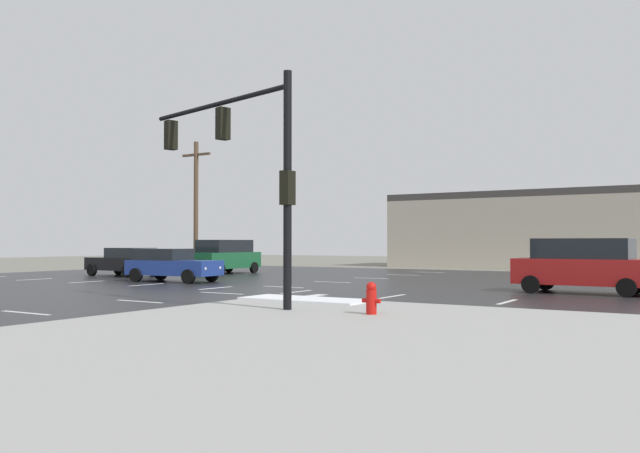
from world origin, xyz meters
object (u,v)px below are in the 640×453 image
(suv_green, at_px, (225,256))
(utility_pole_far, at_px, (196,204))
(fire_hydrant, at_px, (371,298))
(sedan_black, at_px, (125,261))
(traffic_signal_mast, at_px, (246,155))
(sedan_blue, at_px, (171,264))
(suv_red, at_px, (583,264))

(suv_green, distance_m, utility_pole_far, 3.81)
(fire_hydrant, xyz_separation_m, sedan_black, (-21.12, 11.06, 0.32))
(sedan_black, height_order, suv_green, suv_green)
(traffic_signal_mast, relative_size, sedan_black, 1.39)
(fire_hydrant, bearing_deg, utility_pole_far, 141.81)
(sedan_blue, xyz_separation_m, utility_pole_far, (-5.28, 7.50, 3.41))
(fire_hydrant, distance_m, utility_pole_far, 26.28)
(suv_red, xyz_separation_m, suv_green, (-21.27, 5.00, 0.00))
(suv_red, height_order, utility_pole_far, utility_pole_far)
(suv_red, height_order, suv_green, same)
(suv_red, bearing_deg, utility_pole_far, -8.86)
(fire_hydrant, bearing_deg, traffic_signal_mast, 176.12)
(suv_red, xyz_separation_m, sedan_black, (-24.02, -0.31, -0.24))
(sedan_black, relative_size, utility_pole_far, 0.57)
(suv_green, xyz_separation_m, utility_pole_far, (-2.08, -0.29, 3.18))
(utility_pole_far, bearing_deg, traffic_signal_mast, -44.10)
(traffic_signal_mast, height_order, suv_green, traffic_signal_mast)
(fire_hydrant, relative_size, suv_green, 0.16)
(fire_hydrant, bearing_deg, sedan_blue, 150.49)
(suv_green, height_order, utility_pole_far, utility_pole_far)
(suv_red, bearing_deg, sedan_black, 3.31)
(suv_red, bearing_deg, sedan_blue, 11.34)
(suv_red, distance_m, suv_green, 21.85)
(suv_red, relative_size, sedan_blue, 1.05)
(fire_hydrant, distance_m, sedan_blue, 17.43)
(sedan_black, bearing_deg, suv_red, -175.26)
(fire_hydrant, height_order, utility_pole_far, utility_pole_far)
(traffic_signal_mast, distance_m, sedan_blue, 14.25)
(fire_hydrant, relative_size, utility_pole_far, 0.10)
(sedan_black, xyz_separation_m, suv_green, (2.75, 5.31, 0.24))
(traffic_signal_mast, bearing_deg, suv_green, -34.04)
(traffic_signal_mast, bearing_deg, sedan_blue, -22.51)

